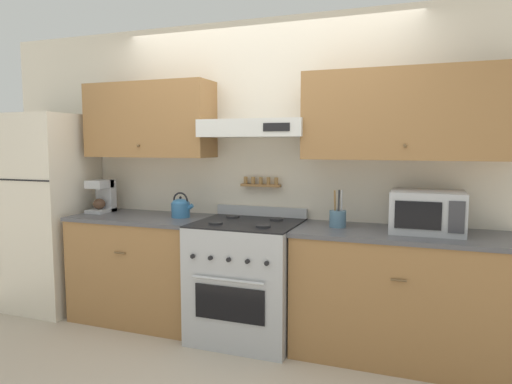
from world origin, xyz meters
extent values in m
plane|color=#B2A38E|center=(0.00, 0.00, 0.00)|extent=(16.00, 16.00, 0.00)
cube|color=beige|center=(0.00, 0.68, 1.27)|extent=(5.20, 0.08, 2.55)
cube|color=olive|center=(-0.99, 0.48, 1.73)|extent=(1.16, 0.33, 0.64)
sphere|color=brown|center=(-0.99, 0.30, 1.51)|extent=(0.02, 0.02, 0.02)
cube|color=olive|center=(1.15, 0.48, 1.73)|extent=(1.48, 0.33, 0.64)
sphere|color=brown|center=(1.15, 0.30, 1.51)|extent=(0.02, 0.02, 0.02)
cube|color=silver|center=(0.00, 0.46, 1.65)|extent=(0.86, 0.37, 0.14)
cube|color=black|center=(0.24, 0.27, 1.65)|extent=(0.21, 0.01, 0.06)
cube|color=olive|center=(0.00, 0.60, 1.18)|extent=(0.34, 0.07, 0.02)
cylinder|color=olive|center=(-0.14, 0.60, 1.22)|extent=(0.03, 0.03, 0.06)
cylinder|color=olive|center=(-0.07, 0.60, 1.22)|extent=(0.03, 0.03, 0.06)
cylinder|color=olive|center=(0.00, 0.60, 1.22)|extent=(0.03, 0.03, 0.06)
cylinder|color=olive|center=(0.07, 0.60, 1.22)|extent=(0.03, 0.03, 0.06)
cylinder|color=olive|center=(0.14, 0.60, 1.22)|extent=(0.03, 0.03, 0.06)
cube|color=olive|center=(-0.99, 0.33, 0.44)|extent=(1.16, 0.62, 0.88)
cube|color=#4C4C51|center=(-0.99, 0.33, 0.90)|extent=(1.18, 0.64, 0.03)
cylinder|color=brown|center=(-0.99, 0.01, 0.66)|extent=(0.10, 0.01, 0.01)
cube|color=olive|center=(1.15, 0.33, 0.44)|extent=(1.48, 0.62, 0.88)
cube|color=#4C4C51|center=(1.15, 0.33, 0.90)|extent=(1.50, 0.64, 0.03)
cylinder|color=brown|center=(1.15, 0.01, 0.66)|extent=(0.10, 0.01, 0.01)
cube|color=#ADAFB5|center=(0.00, 0.28, 0.45)|extent=(0.79, 0.69, 0.91)
cube|color=black|center=(0.00, -0.07, 0.38)|extent=(0.54, 0.01, 0.25)
cylinder|color=#ADAFB5|center=(0.00, -0.09, 0.56)|extent=(0.56, 0.02, 0.02)
cube|color=black|center=(0.00, 0.28, 0.92)|extent=(0.79, 0.69, 0.01)
cylinder|color=#232326|center=(-0.19, 0.12, 0.93)|extent=(0.11, 0.11, 0.02)
cylinder|color=#232326|center=(0.19, 0.12, 0.93)|extent=(0.11, 0.11, 0.02)
cylinder|color=#232326|center=(-0.19, 0.45, 0.93)|extent=(0.11, 0.11, 0.02)
cylinder|color=#232326|center=(0.19, 0.45, 0.93)|extent=(0.11, 0.11, 0.02)
cylinder|color=black|center=(-0.29, -0.08, 0.71)|extent=(0.03, 0.02, 0.03)
cylinder|color=black|center=(-0.14, -0.08, 0.71)|extent=(0.03, 0.02, 0.03)
cylinder|color=black|center=(0.00, -0.08, 0.71)|extent=(0.03, 0.02, 0.03)
cylinder|color=black|center=(0.14, -0.08, 0.71)|extent=(0.03, 0.02, 0.03)
cylinder|color=black|center=(0.29, -0.08, 0.71)|extent=(0.03, 0.02, 0.03)
cube|color=#ADAFB5|center=(0.00, 0.61, 0.96)|extent=(0.79, 0.04, 0.08)
cube|color=beige|center=(-2.00, 0.30, 0.90)|extent=(0.73, 0.66, 1.79)
cube|color=black|center=(-2.00, -0.03, 1.22)|extent=(0.73, 0.01, 0.01)
cylinder|color=teal|center=(-0.64, 0.37, 0.97)|extent=(0.16, 0.16, 0.12)
ellipsoid|color=teal|center=(-0.64, 0.37, 1.03)|extent=(0.14, 0.14, 0.07)
sphere|color=black|center=(-0.64, 0.37, 1.08)|extent=(0.02, 0.02, 0.02)
cylinder|color=teal|center=(-0.56, 0.37, 0.99)|extent=(0.10, 0.03, 0.08)
torus|color=black|center=(-0.64, 0.37, 1.05)|extent=(0.14, 0.01, 0.14)
cube|color=#ADAFB5|center=(-1.46, 0.37, 0.93)|extent=(0.17, 0.24, 0.03)
cube|color=#ADAFB5|center=(-1.46, 0.45, 1.06)|extent=(0.17, 0.08, 0.29)
cube|color=#ADAFB5|center=(-1.46, 0.36, 1.17)|extent=(0.17, 0.20, 0.07)
ellipsoid|color=#4C3323|center=(-1.46, 0.35, 0.99)|extent=(0.11, 0.11, 0.10)
cube|color=#ADAFB5|center=(1.31, 0.39, 1.06)|extent=(0.49, 0.40, 0.29)
cube|color=black|center=(1.25, 0.19, 1.06)|extent=(0.29, 0.01, 0.19)
cube|color=#38383D|center=(1.49, 0.19, 1.06)|extent=(0.10, 0.01, 0.21)
cylinder|color=slate|center=(0.69, 0.37, 0.97)|extent=(0.12, 0.12, 0.12)
cylinder|color=olive|center=(0.67, 0.36, 1.11)|extent=(0.01, 0.05, 0.16)
cylinder|color=#28282B|center=(0.69, 0.38, 1.11)|extent=(0.01, 0.04, 0.16)
cylinder|color=#B2B2B7|center=(0.71, 0.38, 1.11)|extent=(0.01, 0.03, 0.16)
camera|label=1|loc=(1.28, -2.97, 1.52)|focal=32.00mm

